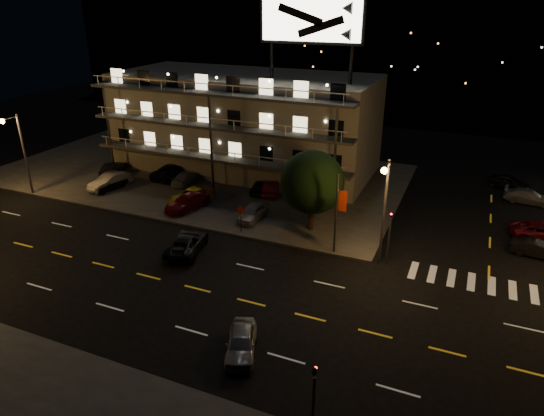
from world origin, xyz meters
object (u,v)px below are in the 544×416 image
at_px(lot_car_4, 253,212).
at_px(road_car_west, 187,243).
at_px(lot_car_7, 187,178).
at_px(side_car_0, 537,249).
at_px(road_car_east, 241,342).
at_px(lot_car_2, 191,196).
at_px(tree, 312,184).

relative_size(lot_car_4, road_car_west, 0.79).
bearing_deg(lot_car_7, side_car_0, 171.27).
bearing_deg(lot_car_4, road_car_east, -64.19).
distance_m(lot_car_2, lot_car_7, 5.43).
bearing_deg(side_car_0, lot_car_4, 102.85).
height_order(lot_car_4, road_car_west, lot_car_4).
distance_m(lot_car_7, side_car_0, 32.64).
relative_size(tree, road_car_east, 1.73).
bearing_deg(tree, lot_car_7, 161.35).
height_order(lot_car_2, road_car_east, lot_car_2).
bearing_deg(side_car_0, road_car_west, 117.43).
bearing_deg(lot_car_2, lot_car_7, 139.26).
relative_size(side_car_0, road_car_east, 0.95).
xyz_separation_m(lot_car_2, road_car_west, (4.62, -7.99, -0.14)).
height_order(side_car_0, road_car_west, road_car_west).
xyz_separation_m(lot_car_4, road_car_west, (-2.29, -7.00, -0.13)).
xyz_separation_m(lot_car_4, lot_car_7, (-10.12, 5.37, -0.03)).
relative_size(tree, lot_car_4, 1.73).
bearing_deg(lot_car_4, side_car_0, 9.47).
xyz_separation_m(tree, road_car_east, (1.51, -15.91, -3.51)).
distance_m(tree, side_car_0, 17.73).
bearing_deg(lot_car_2, road_car_west, -47.09).
bearing_deg(road_car_east, lot_car_7, 107.98).
bearing_deg(road_car_east, tree, 74.78).
xyz_separation_m(tree, lot_car_7, (-15.34, 5.18, -3.39)).
bearing_deg(lot_car_7, road_car_east, 124.62).
height_order(lot_car_2, lot_car_7, lot_car_2).
distance_m(lot_car_7, road_car_west, 14.64).
distance_m(lot_car_2, side_car_0, 29.36).
xyz_separation_m(tree, lot_car_4, (-5.21, -0.19, -3.36)).
xyz_separation_m(lot_car_4, side_car_0, (22.41, 2.69, -0.21)).
relative_size(tree, side_car_0, 1.83).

